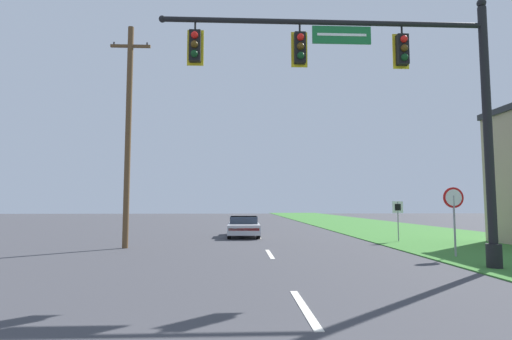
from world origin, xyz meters
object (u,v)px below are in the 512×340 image
utility_pole_near (128,132)px  stop_sign (454,206)px  car_ahead (244,226)px  route_sign_post (398,212)px  signal_mast (400,95)px

utility_pole_near → stop_sign: bearing=-15.8°
car_ahead → route_sign_post: size_ratio=2.31×
car_ahead → signal_mast: bearing=-69.7°
car_ahead → stop_sign: bearing=-52.2°
stop_sign → utility_pole_near: (-12.85, 3.64, 3.32)m
stop_sign → route_sign_post: bearing=87.0°
signal_mast → utility_pole_near: (-9.86, 6.25, -0.08)m
car_ahead → utility_pole_near: (-5.30, -6.10, 4.58)m
route_sign_post → utility_pole_near: bearing=-170.2°
route_sign_post → car_ahead: bearing=154.0°
car_ahead → utility_pole_near: utility_pole_near is taller
stop_sign → route_sign_post: (0.31, 5.92, -0.34)m
stop_sign → route_sign_post: size_ratio=1.23×
signal_mast → stop_sign: 5.22m
signal_mast → stop_sign: signal_mast is taller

